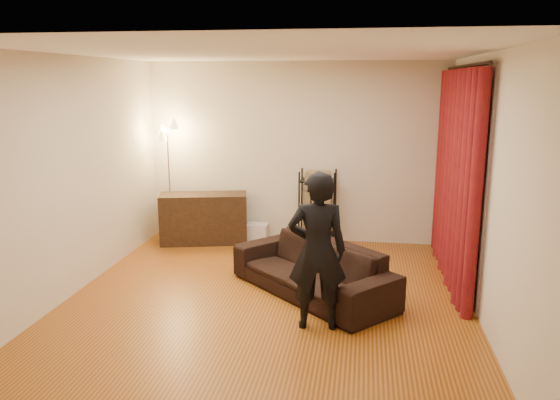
% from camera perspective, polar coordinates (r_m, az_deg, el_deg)
% --- Properties ---
extents(floor, '(5.00, 5.00, 0.00)m').
position_cam_1_polar(floor, '(6.22, -1.36, -10.52)').
color(floor, '#98581D').
rests_on(floor, ground).
extents(ceiling, '(5.00, 5.00, 0.00)m').
position_cam_1_polar(ceiling, '(5.73, -1.50, 15.20)').
color(ceiling, white).
rests_on(ceiling, ground).
extents(wall_back, '(5.00, 0.00, 5.00)m').
position_cam_1_polar(wall_back, '(8.26, 1.67, 4.97)').
color(wall_back, beige).
rests_on(wall_back, ground).
extents(wall_front, '(5.00, 0.00, 5.00)m').
position_cam_1_polar(wall_front, '(3.46, -8.84, -5.78)').
color(wall_front, beige).
rests_on(wall_front, ground).
extents(wall_left, '(0.00, 5.00, 5.00)m').
position_cam_1_polar(wall_left, '(6.60, -21.04, 2.24)').
color(wall_left, beige).
rests_on(wall_left, ground).
extents(wall_right, '(0.00, 5.00, 5.00)m').
position_cam_1_polar(wall_right, '(5.86, 20.77, 1.07)').
color(wall_right, beige).
rests_on(wall_right, ground).
extents(curtain_rod, '(0.04, 2.65, 0.04)m').
position_cam_1_polar(curtain_rod, '(6.85, 18.82, 13.10)').
color(curtain_rod, black).
rests_on(curtain_rod, wall_right).
extents(curtain, '(0.22, 2.65, 2.55)m').
position_cam_1_polar(curtain, '(6.94, 17.91, 2.31)').
color(curtain, maroon).
rests_on(curtain, ground).
extents(sofa, '(2.07, 2.02, 0.61)m').
position_cam_1_polar(sofa, '(6.32, 3.38, -7.19)').
color(sofa, black).
rests_on(sofa, ground).
extents(person, '(0.62, 0.45, 1.58)m').
position_cam_1_polar(person, '(5.35, 3.91, -5.34)').
color(person, black).
rests_on(person, ground).
extents(media_cabinet, '(1.37, 0.77, 0.75)m').
position_cam_1_polar(media_cabinet, '(8.34, -7.96, -1.90)').
color(media_cabinet, '#322113').
rests_on(media_cabinet, ground).
extents(storage_boxes, '(0.34, 0.27, 0.27)m').
position_cam_1_polar(storage_boxes, '(8.42, -2.40, -3.35)').
color(storage_boxes, silver).
rests_on(storage_boxes, ground).
extents(wire_shelf, '(0.59, 0.48, 1.13)m').
position_cam_1_polar(wire_shelf, '(8.15, 3.93, -0.79)').
color(wire_shelf, black).
rests_on(wire_shelf, ground).
extents(floor_lamp, '(0.39, 0.39, 1.81)m').
position_cam_1_polar(floor_lamp, '(8.46, -11.50, 1.85)').
color(floor_lamp, silver).
rests_on(floor_lamp, ground).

